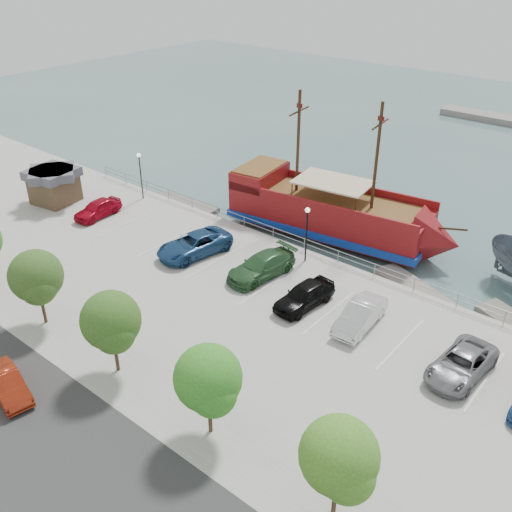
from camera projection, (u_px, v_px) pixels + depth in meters
The scene contains 21 objects.
ground at pixel (249, 311), 38.14m from camera, with size 160.00×160.00×0.00m, color #3F605E.
street at pixel (31, 445), 26.88m from camera, with size 100.00×8.00×0.04m, color #323232.
sidewalk at pixel (130, 378), 30.91m from camera, with size 100.00×4.00×0.05m, color gray.
seawall_railing at pixel (315, 248), 42.64m from camera, with size 50.00×0.06×1.00m.
pirate_ship at pixel (344, 217), 46.13m from camera, with size 19.50×7.58×12.16m.
dock_west at pixel (185, 204), 52.72m from camera, with size 6.72×1.92×0.38m, color slate.
dock_mid at pixel (416, 290), 40.01m from camera, with size 6.96×1.99×0.40m, color gray.
shed at pixel (54, 185), 50.46m from camera, with size 4.28×4.28×3.08m.
street_sedan at pixel (7, 384), 29.54m from camera, with size 1.41×4.06×1.34m, color maroon.
lamp_post_left at pixel (140, 168), 50.50m from camera, with size 0.36×0.36×4.28m.
lamp_post_mid at pixel (307, 225), 40.57m from camera, with size 0.36×0.36×4.28m.
tree_c at pixel (37, 279), 33.58m from camera, with size 3.30×3.20×5.00m.
tree_d at pixel (112, 323), 29.72m from camera, with size 3.30×3.20×5.00m.
tree_e at pixel (209, 382), 25.86m from camera, with size 3.30×3.20×5.00m.
tree_f at pixel (341, 460), 22.00m from camera, with size 3.30×3.20×5.00m.
parked_car_a at pixel (98, 209), 48.21m from camera, with size 1.76×4.36×1.49m, color #A4061A.
parked_car_c at pixel (194, 244), 42.49m from camera, with size 2.70×5.84×1.62m, color navy.
parked_car_d at pixel (261, 266), 39.77m from camera, with size 2.22×5.47×1.59m, color #2D5B31.
parked_car_e at pixel (304, 295), 36.56m from camera, with size 1.87×4.65×1.58m, color black.
parked_car_f at pixel (360, 315), 34.67m from camera, with size 1.63×4.67×1.54m, color silver.
parked_car_g at pixel (461, 364), 30.83m from camera, with size 2.37×5.13×1.43m, color gray.
Camera 1 is at (20.26, -23.95, 21.02)m, focal length 40.00 mm.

